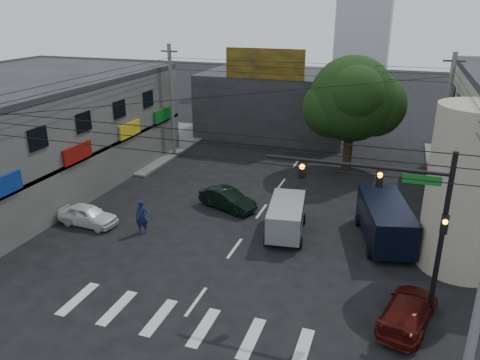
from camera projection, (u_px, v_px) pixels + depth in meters
The scene contains 16 objects.
ground at pixel (221, 267), 22.98m from camera, with size 160.00×160.00×0.00m, color black.
sidewalk_far_left at pixel (113, 140), 44.36m from camera, with size 16.00×16.00×0.15m, color #514F4C.
building_left at pixel (10, 136), 32.53m from camera, with size 14.00×24.00×7.00m, color #4D4B48.
corner_column at pixel (471, 190), 21.77m from camera, with size 4.00×4.00×8.00m, color #A29680.
building_far at pixel (278, 103), 46.15m from camera, with size 14.00×10.00×6.00m, color #232326.
billboard at pixel (265, 64), 40.30m from camera, with size 7.00×0.30×2.60m, color olive.
street_tree at pixel (352, 99), 34.88m from camera, with size 6.40×6.40×8.70m.
traffic_gantry at pixel (399, 206), 18.01m from camera, with size 7.10×0.35×7.20m.
utility_pole_far_left at pixel (172, 101), 38.71m from camera, with size 0.32×0.32×9.20m, color #59595B.
utility_pole_far_right at pixel (445, 120), 32.33m from camera, with size 0.32×0.32×9.20m, color #59595B.
dark_sedan at pixel (227, 199), 29.38m from camera, with size 4.06×2.61×1.27m, color black.
white_compact at pixel (88, 215), 27.22m from camera, with size 3.69×1.65×1.23m, color white.
maroon_sedan at pixel (408, 311), 18.74m from camera, with size 2.67×4.51×1.23m, color #440C09.
silver_minivan at pixel (286, 219), 26.02m from camera, with size 2.41×4.54×1.86m, color gray, non-canonical shape.
navy_van at pixel (385, 223), 25.13m from camera, with size 3.44×5.95×2.24m, color black, non-canonical shape.
traffic_officer at pixel (142, 217), 26.13m from camera, with size 0.80×0.63×1.92m, color #131643.
Camera 1 is at (7.38, -18.60, 12.13)m, focal length 35.00 mm.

